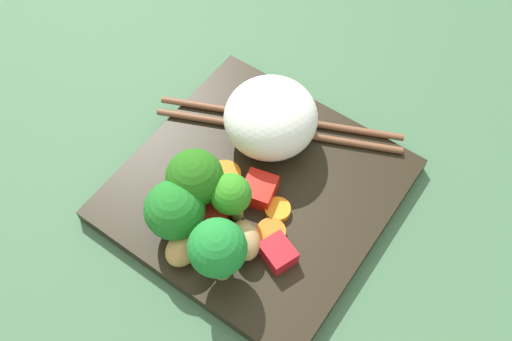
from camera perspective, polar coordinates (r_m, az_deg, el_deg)
ground_plane at (r=54.11cm, az=0.07°, el=-2.88°), size 110.00×110.00×2.00cm
square_plate at (r=52.57cm, az=0.08°, el=-1.95°), size 23.58×23.58×1.53cm
rice_mound at (r=52.17cm, az=1.49°, el=5.33°), size 9.23×9.17×6.50cm
broccoli_floret_0 at (r=47.83cm, az=-6.15°, el=-0.80°), size 4.95×4.95×6.74cm
broccoli_floret_1 at (r=47.28cm, az=-2.11°, el=-2.75°), size 3.56×3.56×5.51cm
broccoli_floret_2 at (r=47.50cm, az=-8.14°, el=-4.00°), size 5.11×5.11×5.97cm
broccoli_floret_3 at (r=44.47cm, az=-3.87°, el=-7.86°), size 4.72×4.72×6.84cm
carrot_slice_0 at (r=49.32cm, az=1.51°, el=-6.25°), size 2.82×2.82×0.69cm
carrot_slice_1 at (r=49.05cm, az=-3.46°, el=-7.02°), size 4.01×4.01×0.75cm
carrot_slice_2 at (r=50.37cm, az=2.19°, el=-3.96°), size 2.36×2.36×0.65cm
carrot_slice_3 at (r=52.16cm, az=-3.16°, el=-0.51°), size 3.53×3.53×0.64cm
carrot_slice_4 at (r=50.96cm, az=-3.01°, el=-2.77°), size 4.32×4.32×0.66cm
pepper_chunk_0 at (r=50.62cm, az=0.32°, el=-1.97°), size 3.59×3.45×1.84cm
pepper_chunk_1 at (r=48.06cm, az=2.23°, el=-8.25°), size 3.17×3.43×1.61cm
pepper_chunk_3 at (r=49.46cm, az=-4.32°, el=-4.68°), size 3.49×3.40×1.86cm
chicken_piece_0 at (r=47.92cm, az=-1.13°, el=-7.01°), size 4.28×4.38×2.66cm
chicken_piece_1 at (r=48.05cm, az=-7.35°, el=-7.81°), size 3.31×2.64×2.53cm
chopstick_pair at (r=55.36cm, az=2.31°, el=4.64°), size 12.20×22.66×0.66cm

